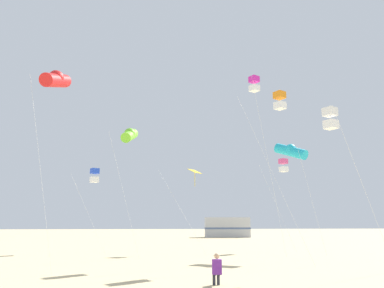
% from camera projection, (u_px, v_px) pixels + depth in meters
% --- Properties ---
extents(kite_flyer_standing, '(0.35, 0.52, 1.16)m').
position_uv_depth(kite_flyer_standing, '(217.00, 269.00, 13.44)').
color(kite_flyer_standing, '#722D99').
rests_on(kite_flyer_standing, ground).
extents(kite_tube_lime, '(2.28, 2.60, 8.88)m').
position_uv_depth(kite_tube_lime, '(130.00, 135.00, 25.77)').
color(kite_tube_lime, silver).
rests_on(kite_tube_lime, ground).
extents(kite_tube_scarlet, '(1.83, 2.57, 10.13)m').
position_uv_depth(kite_tube_scarlet, '(56.00, 80.00, 18.98)').
color(kite_tube_scarlet, silver).
rests_on(kite_tube_scarlet, ground).
extents(kite_box_rainbow, '(2.55, 2.55, 7.60)m').
position_uv_depth(kite_box_rainbow, '(283.00, 165.00, 32.01)').
color(kite_box_rainbow, silver).
rests_on(kite_box_rainbow, ground).
extents(kite_box_white, '(3.07, 2.56, 8.21)m').
position_uv_depth(kite_box_white, '(330.00, 118.00, 19.54)').
color(kite_box_white, silver).
rests_on(kite_box_white, ground).
extents(kite_tube_cyan, '(3.00, 3.19, 7.86)m').
position_uv_depth(kite_tube_cyan, '(291.00, 151.00, 26.06)').
color(kite_tube_cyan, silver).
rests_on(kite_tube_cyan, ground).
extents(kite_box_orange, '(3.30, 3.25, 10.39)m').
position_uv_depth(kite_box_orange, '(280.00, 101.00, 23.48)').
color(kite_box_orange, silver).
rests_on(kite_box_orange, ground).
extents(kite_box_magenta, '(2.21, 2.01, 12.82)m').
position_uv_depth(kite_box_magenta, '(254.00, 84.00, 27.31)').
color(kite_box_magenta, silver).
rests_on(kite_box_magenta, ground).
extents(kite_box_blue, '(2.92, 2.02, 6.52)m').
position_uv_depth(kite_box_blue, '(95.00, 175.00, 30.08)').
color(kite_box_blue, silver).
rests_on(kite_box_blue, ground).
extents(kite_diamond_gold, '(3.53, 3.54, 6.39)m').
position_uv_depth(kite_diamond_gold, '(194.00, 174.00, 29.38)').
color(kite_diamond_gold, silver).
rests_on(kite_diamond_gold, ground).
extents(rv_van_silver, '(6.60, 2.84, 2.80)m').
position_uv_depth(rv_van_silver, '(227.00, 227.00, 53.29)').
color(rv_van_silver, '#B7BABF').
rests_on(rv_van_silver, ground).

